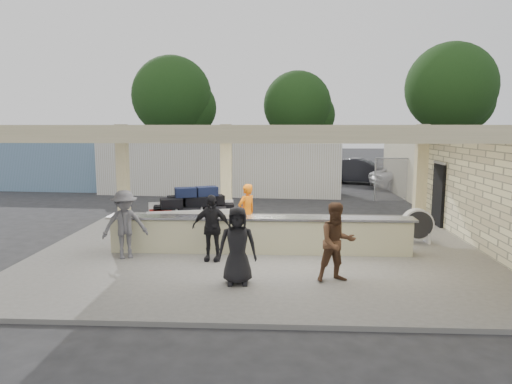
# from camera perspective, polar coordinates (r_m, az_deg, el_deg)

# --- Properties ---
(ground) EXTENTS (120.00, 120.00, 0.00)m
(ground) POSITION_cam_1_polar(r_m,az_deg,el_deg) (12.93, 0.57, -7.37)
(ground) COLOR #262628
(ground) RESTS_ON ground
(pavilion) EXTENTS (12.01, 10.00, 3.55)m
(pavilion) POSITION_cam_1_polar(r_m,az_deg,el_deg) (13.28, 1.61, -0.99)
(pavilion) COLOR #5F5C58
(pavilion) RESTS_ON ground
(baggage_counter) EXTENTS (8.20, 0.58, 0.98)m
(baggage_counter) POSITION_cam_1_polar(r_m,az_deg,el_deg) (12.30, 0.48, -5.37)
(baggage_counter) COLOR #C0BA8F
(baggage_counter) RESTS_ON pavilion
(luggage_cart) EXTENTS (3.00, 2.26, 1.56)m
(luggage_cart) POSITION_cam_1_polar(r_m,az_deg,el_deg) (13.89, -7.99, -2.32)
(luggage_cart) COLOR silver
(luggage_cart) RESTS_ON pavilion
(drum_fan) EXTENTS (0.90, 0.50, 1.00)m
(drum_fan) POSITION_cam_1_polar(r_m,az_deg,el_deg) (14.14, 19.51, -3.85)
(drum_fan) COLOR silver
(drum_fan) RESTS_ON pavilion
(baggage_handler) EXTENTS (0.68, 0.69, 1.70)m
(baggage_handler) POSITION_cam_1_polar(r_m,az_deg,el_deg) (13.46, -1.17, -2.58)
(baggage_handler) COLOR orange
(baggage_handler) RESTS_ON pavilion
(passenger_a) EXTENTS (0.92, 0.58, 1.75)m
(passenger_a) POSITION_cam_1_polar(r_m,az_deg,el_deg) (10.12, 10.08, -6.21)
(passenger_a) COLOR brown
(passenger_a) RESTS_ON pavilion
(passenger_b) EXTENTS (1.02, 0.44, 1.69)m
(passenger_b) POSITION_cam_1_polar(r_m,az_deg,el_deg) (11.56, -5.60, -4.46)
(passenger_b) COLOR black
(passenger_b) RESTS_ON pavilion
(passenger_c) EXTENTS (1.20, 0.85, 1.77)m
(passenger_c) POSITION_cam_1_polar(r_m,az_deg,el_deg) (12.17, -16.06, -3.92)
(passenger_c) COLOR #4E4E53
(passenger_c) RESTS_ON pavilion
(passenger_d) EXTENTS (0.85, 0.40, 1.69)m
(passenger_d) POSITION_cam_1_polar(r_m,az_deg,el_deg) (9.84, -2.34, -6.70)
(passenger_d) COLOR black
(passenger_d) RESTS_ON pavilion
(car_white_a) EXTENTS (4.91, 3.12, 1.30)m
(car_white_a) POSITION_cam_1_polar(r_m,az_deg,el_deg) (26.72, 19.06, 1.71)
(car_white_a) COLOR silver
(car_white_a) RESTS_ON ground
(car_white_b) EXTENTS (4.43, 1.83, 1.37)m
(car_white_b) POSITION_cam_1_polar(r_m,az_deg,el_deg) (28.40, 23.86, 1.90)
(car_white_b) COLOR silver
(car_white_b) RESTS_ON ground
(car_dark) EXTENTS (4.87, 3.10, 1.53)m
(car_dark) POSITION_cam_1_polar(r_m,az_deg,el_deg) (28.40, 13.05, 2.55)
(car_dark) COLOR black
(car_dark) RESTS_ON ground
(container_white) EXTENTS (12.41, 3.38, 2.66)m
(container_white) POSITION_cam_1_polar(r_m,az_deg,el_deg) (23.57, -4.58, 2.98)
(container_white) COLOR white
(container_white) RESTS_ON ground
(container_blue) EXTENTS (10.44, 3.10, 2.68)m
(container_blue) POSITION_cam_1_polar(r_m,az_deg,el_deg) (26.88, -20.71, 3.15)
(container_blue) COLOR #7392B9
(container_blue) RESTS_ON ground
(fence) EXTENTS (12.06, 0.06, 2.03)m
(fence) POSITION_cam_1_polar(r_m,az_deg,el_deg) (24.00, 28.82, 1.42)
(fence) COLOR gray
(fence) RESTS_ON ground
(tree_left) EXTENTS (6.60, 6.30, 9.00)m
(tree_left) POSITION_cam_1_polar(r_m,az_deg,el_deg) (37.56, -9.91, 11.34)
(tree_left) COLOR #382619
(tree_left) RESTS_ON ground
(tree_mid) EXTENTS (6.00, 5.60, 8.00)m
(tree_mid) POSITION_cam_1_polar(r_m,az_deg,el_deg) (38.67, 5.66, 10.40)
(tree_mid) COLOR #382619
(tree_mid) RESTS_ON ground
(tree_right) EXTENTS (7.20, 7.00, 10.00)m
(tree_right) POSITION_cam_1_polar(r_m,az_deg,el_deg) (40.15, 23.49, 11.48)
(tree_right) COLOR #382619
(tree_right) RESTS_ON ground
(adjacent_building) EXTENTS (6.00, 8.00, 3.20)m
(adjacent_building) POSITION_cam_1_polar(r_m,az_deg,el_deg) (24.25, 24.69, 3.05)
(adjacent_building) COLOR beige
(adjacent_building) RESTS_ON ground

